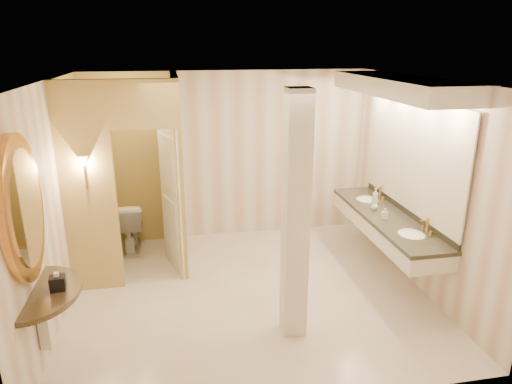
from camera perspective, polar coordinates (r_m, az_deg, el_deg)
floor at (r=6.09m, az=-0.92°, el=-12.47°), size 4.50×4.50×0.00m
ceiling at (r=5.25m, az=-1.08°, el=13.78°), size 4.50×4.50×0.00m
wall_back at (r=7.43m, az=-3.58°, el=4.50°), size 4.50×0.02×2.70m
wall_front at (r=3.72m, az=4.23°, el=-9.99°), size 4.50×0.02×2.70m
wall_left at (r=5.63m, az=-24.22°, el=-1.63°), size 0.02×4.00×2.70m
wall_right at (r=6.28m, az=19.70°, el=0.89°), size 0.02×4.00×2.70m
toilet_closet at (r=6.38m, az=-12.44°, el=2.12°), size 1.50×1.55×2.70m
wall_sconce at (r=5.86m, az=-20.71°, el=3.46°), size 0.14×0.14×0.42m
vanity at (r=6.25m, az=16.92°, el=3.74°), size 0.75×2.64×2.09m
console_shelf at (r=4.66m, az=-26.62°, el=-6.00°), size 1.05×1.05×1.97m
pillar at (r=4.77m, az=4.98°, el=-3.46°), size 0.25×0.25×2.70m
tissue_box at (r=4.78m, az=-23.57°, el=-10.36°), size 0.15×0.15×0.14m
toilet at (r=7.36m, az=-15.57°, el=-4.08°), size 0.46×0.79×0.80m
soap_bottle_a at (r=6.29m, az=15.79°, el=-2.60°), size 0.07×0.07×0.14m
soap_bottle_b at (r=6.58m, az=14.61°, el=-1.65°), size 0.10×0.10×0.12m
soap_bottle_c at (r=6.80m, az=14.68°, el=-0.53°), size 0.11×0.11×0.23m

